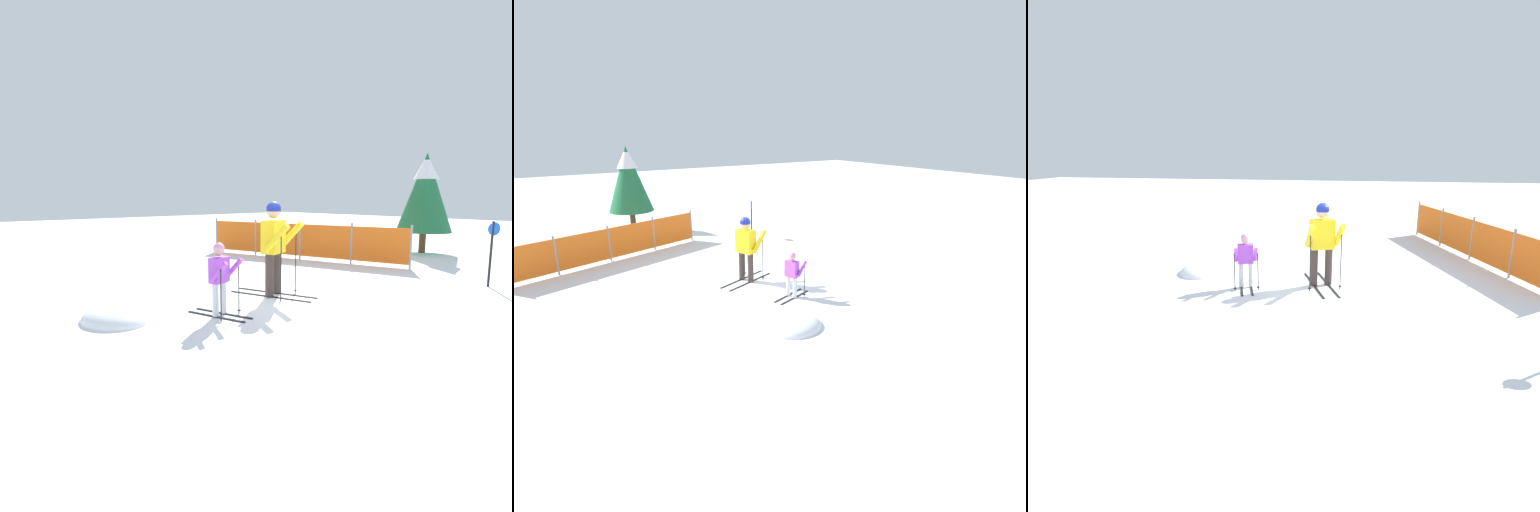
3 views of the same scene
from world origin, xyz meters
The scene contains 7 objects.
ground_plane centered at (0.00, 0.00, 0.00)m, with size 60.00×60.00×0.00m, color white.
skier_adult centered at (-0.26, -0.14, 1.08)m, with size 1.73×0.98×1.81m.
skier_child centered at (0.14, -1.72, 0.69)m, with size 1.13×0.62×1.18m.
safety_fence centered at (-3.07, 3.64, 0.58)m, with size 6.25×1.89×1.16m.
conifer_far centered at (-1.28, 7.83, 2.07)m, with size 1.80×1.80×3.34m.
trail_marker centered at (2.19, 3.81, 0.86)m, with size 0.16×0.25×1.39m.
snow_mound centered at (-0.75, -3.06, 0.00)m, with size 1.24×1.05×0.50m, color white.
Camera 2 is at (-5.31, -9.20, 4.09)m, focal length 28.00 mm.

